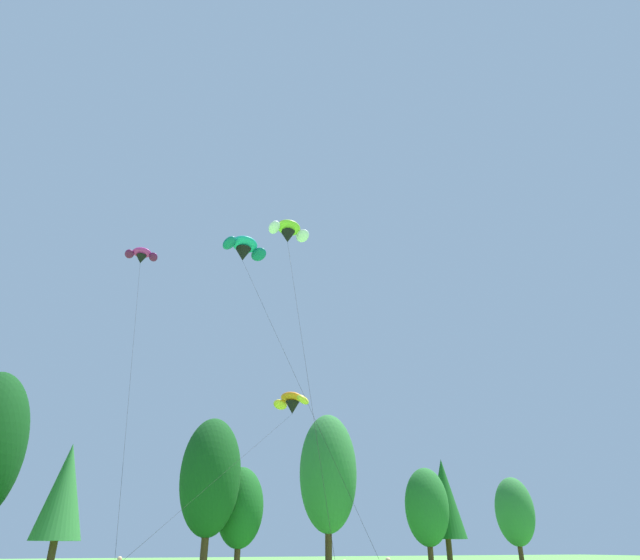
{
  "coord_description": "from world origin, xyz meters",
  "views": [
    {
      "loc": [
        -8.29,
        -3.38,
        2.12
      ],
      "look_at": [
        1.66,
        20.16,
        14.71
      ],
      "focal_mm": 30.34,
      "sensor_mm": 36.0,
      "label": 1
    }
  ],
  "objects": [
    {
      "name": "treeline_tree_g",
      "position": [
        5.29,
        46.9,
        5.17
      ],
      "size": [
        4.11,
        4.11,
        8.55
      ],
      "color": "#472D19",
      "rests_on": "ground_plane"
    },
    {
      "name": "parafoil_kite_high_magenta",
      "position": [
        -6.53,
        41.84,
        25.4
      ],
      "size": [
        3.07,
        16.37,
        25.01
      ],
      "color": "#D12893"
    },
    {
      "name": "parafoil_kite_low_orange",
      "position": [
        7.35,
        39.86,
        13.13
      ],
      "size": [
        14.8,
        15.7,
        12.86
      ],
      "color": "orange"
    },
    {
      "name": "treeline_tree_f",
      "position": [
        2.12,
        45.46,
        7.49
      ],
      "size": [
        5.14,
        5.14,
        12.38
      ],
      "color": "#472D19",
      "rests_on": "ground_plane"
    },
    {
      "name": "treeline_tree_h",
      "position": [
        14.6,
        48.71,
        8.72
      ],
      "size": [
        5.69,
        5.69,
        14.4
      ],
      "color": "#472D19",
      "rests_on": "ground_plane"
    },
    {
      "name": "treeline_tree_i",
      "position": [
        24.04,
        45.89,
        5.61
      ],
      "size": [
        4.3,
        4.3,
        9.27
      ],
      "color": "#472D19",
      "rests_on": "ground_plane"
    },
    {
      "name": "treeline_tree_j",
      "position": [
        27.38,
        47.57,
        6.59
      ],
      "size": [
        3.92,
        3.92,
        10.52
      ],
      "color": "#472D19",
      "rests_on": "ground_plane"
    },
    {
      "name": "treeline_tree_e",
      "position": [
        -9.15,
        44.99,
        5.89
      ],
      "size": [
        3.67,
        3.67,
        9.41
      ],
      "color": "#472D19",
      "rests_on": "ground_plane"
    },
    {
      "name": "parafoil_kite_mid_lime_white",
      "position": [
        2.19,
        27.08,
        21.68
      ],
      "size": [
        3.54,
        12.03,
        20.92
      ],
      "color": "#93D633"
    },
    {
      "name": "treeline_tree_k",
      "position": [
        38.25,
        49.63,
        5.64
      ],
      "size": [
        4.32,
        4.32,
        9.33
      ],
      "color": "#472D19",
      "rests_on": "ground_plane"
    },
    {
      "name": "parafoil_kite_far_teal",
      "position": [
        -0.32,
        29.23,
        20.9
      ],
      "size": [
        6.14,
        11.42,
        20.6
      ],
      "color": "teal"
    }
  ]
}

